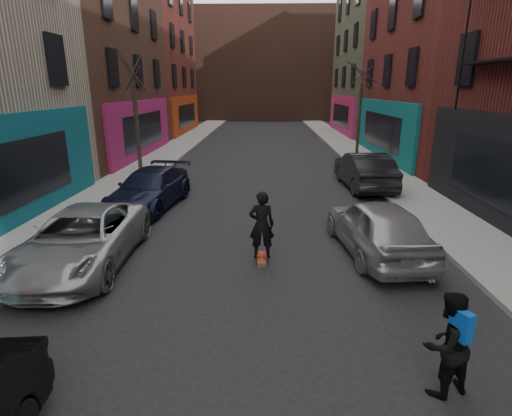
# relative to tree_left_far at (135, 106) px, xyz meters

# --- Properties ---
(sidewalk_left) EXTENTS (2.50, 84.00, 0.13)m
(sidewalk_left) POSITION_rel_tree_left_far_xyz_m (-0.05, 12.00, -3.31)
(sidewalk_left) COLOR gray
(sidewalk_left) RESTS_ON ground
(sidewalk_right) EXTENTS (2.50, 84.00, 0.13)m
(sidewalk_right) POSITION_rel_tree_left_far_xyz_m (12.45, 12.00, -3.31)
(sidewalk_right) COLOR gray
(sidewalk_right) RESTS_ON ground
(building_far) EXTENTS (40.00, 10.00, 14.00)m
(building_far) POSITION_rel_tree_left_far_xyz_m (6.20, 38.00, 3.62)
(building_far) COLOR #47281E
(building_far) RESTS_ON ground
(tree_left_far) EXTENTS (2.00, 2.00, 6.50)m
(tree_left_far) POSITION_rel_tree_left_far_xyz_m (0.00, 0.00, 0.00)
(tree_left_far) COLOR black
(tree_left_far) RESTS_ON sidewalk_left
(tree_right_far) EXTENTS (2.00, 2.00, 6.80)m
(tree_right_far) POSITION_rel_tree_left_far_xyz_m (12.40, 6.00, 0.15)
(tree_right_far) COLOR black
(tree_right_far) RESTS_ON sidewalk_right
(parked_left_far) EXTENTS (2.43, 4.99, 1.37)m
(parked_left_far) POSITION_rel_tree_left_far_xyz_m (1.99, -11.12, -2.70)
(parked_left_far) COLOR #92959A
(parked_left_far) RESTS_ON ground
(parked_left_end) EXTENTS (2.54, 4.96, 1.38)m
(parked_left_end) POSITION_rel_tree_left_far_xyz_m (2.24, -6.09, -2.69)
(parked_left_end) COLOR black
(parked_left_end) RESTS_ON ground
(parked_right_far) EXTENTS (2.24, 4.53, 1.49)m
(parked_right_far) POSITION_rel_tree_left_far_xyz_m (9.40, -10.21, -2.64)
(parked_right_far) COLOR #9A9DA2
(parked_right_far) RESTS_ON ground
(parked_right_end) EXTENTS (1.87, 4.83, 1.57)m
(parked_right_end) POSITION_rel_tree_left_far_xyz_m (10.76, -2.92, -2.60)
(parked_right_end) COLOR black
(parked_right_end) RESTS_ON ground
(skateboard) EXTENTS (0.25, 0.81, 0.10)m
(skateboard) POSITION_rel_tree_left_far_xyz_m (6.38, -10.79, -3.33)
(skateboard) COLOR brown
(skateboard) RESTS_ON ground
(skateboarder) EXTENTS (0.65, 0.44, 1.73)m
(skateboarder) POSITION_rel_tree_left_far_xyz_m (6.38, -10.79, -2.42)
(skateboarder) COLOR black
(skateboarder) RESTS_ON skateboard
(pedestrian) EXTENTS (0.93, 0.84, 1.58)m
(pedestrian) POSITION_rel_tree_left_far_xyz_m (9.03, -15.29, -2.58)
(pedestrian) COLOR black
(pedestrian) RESTS_ON ground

